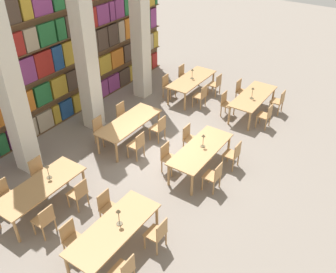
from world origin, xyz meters
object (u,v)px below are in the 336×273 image
at_px(reading_table_1, 201,150).
at_px(chair_23, 184,75).
at_px(chair_0, 124,271).
at_px(chair_22, 216,84).
at_px(chair_12, 45,220).
at_px(chair_16, 137,144).
at_px(chair_19, 123,114).
at_px(reading_table_5, 192,80).
at_px(chair_1, 72,238).
at_px(chair_18, 159,128).
at_px(reading_table_0, 114,230).
at_px(chair_8, 266,115).
at_px(chair_13, 5,195).
at_px(chair_4, 214,176).
at_px(desk_lamp_0, 119,214).
at_px(desk_lamp_1, 203,138).
at_px(chair_21, 168,86).
at_px(desk_lamp_2, 253,91).
at_px(pillar_left, 6,73).
at_px(desk_lamp_3, 47,169).
at_px(chair_5, 168,157).
at_px(desk_lamp_4, 192,72).
at_px(reading_table_2, 253,97).
at_px(reading_table_4, 129,123).
at_px(chair_14, 79,193).
at_px(pillar_right, 140,19).
at_px(chair_20, 201,96).
at_px(chair_9, 227,103).
at_px(reading_table_3, 40,188).
at_px(chair_2, 158,233).
at_px(chair_15, 40,172).
at_px(chair_7, 190,138).
at_px(chair_17, 101,129).
at_px(chair_10, 279,101).
at_px(chair_6, 233,154).
at_px(pillar_center, 84,41).

relative_size(reading_table_1, chair_23, 2.65).
distance_m(chair_0, chair_22, 8.93).
distance_m(chair_12, chair_16, 3.60).
xyz_separation_m(chair_19, reading_table_5, (3.21, -0.76, 0.20)).
bearing_deg(chair_1, chair_18, -167.82).
bearing_deg(reading_table_5, reading_table_0, -161.52).
relative_size(chair_8, chair_13, 1.00).
distance_m(chair_4, chair_19, 4.22).
height_order(desk_lamp_0, desk_lamp_1, desk_lamp_0).
bearing_deg(chair_21, desk_lamp_0, 25.85).
xyz_separation_m(reading_table_1, desk_lamp_2, (3.57, 0.02, 0.36)).
bearing_deg(chair_21, chair_19, -0.48).
relative_size(pillar_left, desk_lamp_3, 14.69).
bearing_deg(desk_lamp_1, chair_18, 76.04).
distance_m(chair_5, chair_13, 4.39).
xyz_separation_m(chair_5, chair_22, (4.94, 1.10, 0.00)).
xyz_separation_m(reading_table_0, chair_8, (6.85, -0.78, -0.20)).
height_order(chair_13, desk_lamp_4, desk_lamp_4).
height_order(reading_table_2, reading_table_4, same).
distance_m(chair_13, chair_19, 4.72).
bearing_deg(desk_lamp_3, chair_14, -75.41).
distance_m(pillar_right, reading_table_1, 5.59).
relative_size(chair_1, chair_20, 1.00).
distance_m(desk_lamp_0, chair_20, 6.94).
xyz_separation_m(chair_5, chair_9, (3.78, 0.05, 0.00)).
xyz_separation_m(chair_1, reading_table_3, (0.58, 1.68, 0.20)).
bearing_deg(chair_2, pillar_right, 39.84).
distance_m(chair_1, chair_5, 3.64).
height_order(chair_2, chair_15, same).
bearing_deg(reading_table_0, chair_7, 8.56).
height_order(chair_7, chair_20, same).
bearing_deg(chair_19, chair_12, 18.17).
bearing_deg(desk_lamp_3, desk_lamp_2, -20.36).
distance_m(reading_table_0, reading_table_1, 3.63).
xyz_separation_m(desk_lamp_1, reading_table_4, (-0.11, 2.60, -0.35)).
distance_m(reading_table_2, chair_17, 5.46).
height_order(chair_1, chair_10, same).
bearing_deg(reading_table_4, chair_13, 171.04).
relative_size(reading_table_2, chair_13, 2.65).
xyz_separation_m(reading_table_1, chair_14, (-3.07, 1.78, -0.20)).
distance_m(reading_table_1, chair_4, 0.95).
relative_size(desk_lamp_0, chair_6, 0.50).
xyz_separation_m(pillar_left, chair_10, (7.13, -4.92, -2.52)).
bearing_deg(chair_22, desk_lamp_1, -156.75).
relative_size(reading_table_1, reading_table_3, 1.00).
height_order(pillar_left, desk_lamp_2, pillar_left).
relative_size(chair_2, chair_7, 1.00).
bearing_deg(desk_lamp_4, pillar_center, 155.83).
bearing_deg(reading_table_2, chair_2, -174.25).
bearing_deg(chair_6, chair_10, 0.74).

